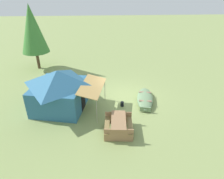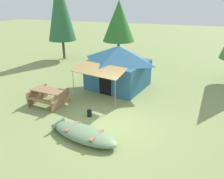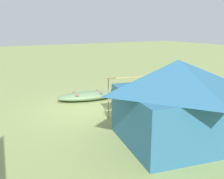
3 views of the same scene
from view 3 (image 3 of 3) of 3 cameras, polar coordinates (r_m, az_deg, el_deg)
name	(u,v)px [view 3 (image 3 of 3)]	position (r m, az deg, el deg)	size (l,w,h in m)	color
ground_plane	(88,110)	(10.93, -5.31, -4.48)	(80.00, 80.00, 0.00)	#859656
beached_rowboat	(88,96)	(12.31, -5.40, -1.38)	(3.04, 1.58, 0.39)	#66855C
canvas_cabin_tent	(176,100)	(7.84, 14.08, -2.30)	(3.90, 4.79, 2.52)	#2D648A
picnic_table	(165,91)	(12.18, 11.68, -0.39)	(1.77, 1.58, 0.79)	#956F4B
cooler_box	(151,123)	(9.00, 8.82, -7.40)	(0.48, 0.37, 0.38)	#218158
fuel_can	(114,103)	(11.20, 0.42, -3.14)	(0.22, 0.22, 0.31)	black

